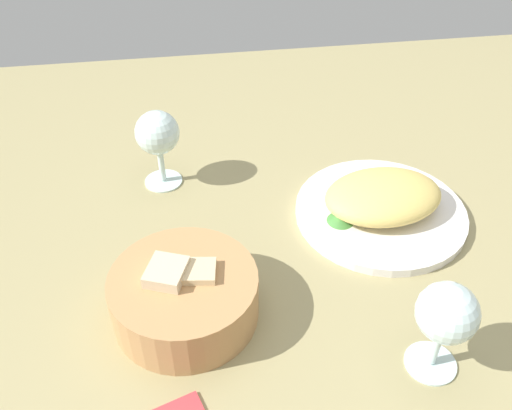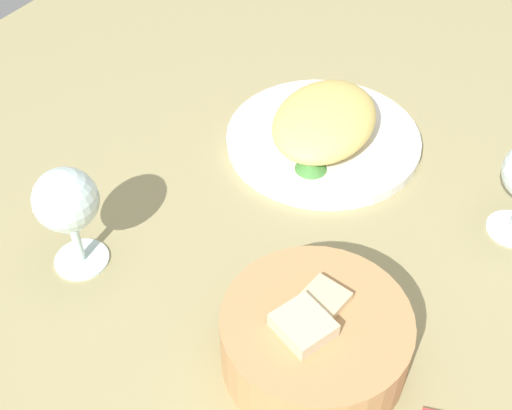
{
  "view_description": "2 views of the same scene",
  "coord_description": "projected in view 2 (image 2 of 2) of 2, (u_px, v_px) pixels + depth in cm",
  "views": [
    {
      "loc": [
        18.39,
        53.65,
        56.58
      ],
      "look_at": [
        9.13,
        -7.95,
        4.66
      ],
      "focal_mm": 39.15,
      "sensor_mm": 36.0,
      "label": 1
    },
    {
      "loc": [
        55.92,
        21.84,
        59.45
      ],
      "look_at": [
        9.08,
        -6.84,
        5.16
      ],
      "focal_mm": 48.19,
      "sensor_mm": 36.0,
      "label": 2
    }
  ],
  "objects": [
    {
      "name": "ground_plane",
      "position": [
        342.0,
        217.0,
        0.85
      ],
      "size": [
        140.0,
        140.0,
        2.0
      ],
      "primitive_type": "cube",
      "color": "#9C9161"
    },
    {
      "name": "bread_basket",
      "position": [
        315.0,
        338.0,
        0.67
      ],
      "size": [
        18.45,
        18.45,
        8.28
      ],
      "color": "tan",
      "rests_on": "ground_plane"
    },
    {
      "name": "wine_glass_near",
      "position": [
        67.0,
        204.0,
        0.72
      ],
      "size": [
        7.03,
        7.03,
        13.13
      ],
      "color": "silver",
      "rests_on": "ground_plane"
    },
    {
      "name": "omelette",
      "position": [
        325.0,
        120.0,
        0.9
      ],
      "size": [
        19.38,
        14.87,
        5.0
      ],
      "primitive_type": "ellipsoid",
      "rotation": [
        0.0,
        0.0,
        0.11
      ],
      "color": "#E3C668",
      "rests_on": "plate"
    },
    {
      "name": "lettuce_garnish",
      "position": [
        311.0,
        165.0,
        0.87
      ],
      "size": [
        4.12,
        4.12,
        1.4
      ],
      "primitive_type": "cone",
      "color": "#44863C",
      "rests_on": "plate"
    },
    {
      "name": "plate",
      "position": [
        323.0,
        139.0,
        0.93
      ],
      "size": [
        26.1,
        26.1,
        1.4
      ],
      "primitive_type": "cylinder",
      "color": "white",
      "rests_on": "ground_plane"
    }
  ]
}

